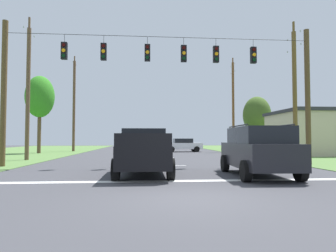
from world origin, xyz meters
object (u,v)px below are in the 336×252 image
at_px(suv_black, 258,150).
at_px(utility_pole_mid_right, 295,91).
at_px(tree_roadside_far_right, 257,115).
at_px(utility_pole_far_left, 74,105).
at_px(utility_pole_mid_left, 28,91).
at_px(pickup_truck, 144,151).
at_px(utility_pole_far_right, 233,104).
at_px(overhead_signal_span, 162,84).
at_px(distant_car_crossing_white, 183,145).
at_px(tree_roadside_right, 40,97).

relative_size(suv_black, utility_pole_mid_right, 0.50).
bearing_deg(tree_roadside_far_right, utility_pole_far_left, 177.23).
distance_m(utility_pole_mid_left, tree_roadside_far_right, 25.40).
relative_size(pickup_truck, tree_roadside_far_right, 0.82).
height_order(pickup_truck, utility_pole_far_right, utility_pole_far_right).
relative_size(overhead_signal_span, utility_pole_far_right, 1.58).
distance_m(suv_black, distant_car_crossing_white, 21.97).
xyz_separation_m(tree_roadside_right, tree_roadside_far_right, (24.21, 3.63, -1.41)).
xyz_separation_m(distant_car_crossing_white, tree_roadside_far_right, (9.12, 0.86, 3.53)).
height_order(overhead_signal_span, utility_pole_far_left, utility_pole_far_left).
bearing_deg(suv_black, utility_pole_mid_left, 142.91).
relative_size(distant_car_crossing_white, utility_pole_far_left, 0.38).
height_order(suv_black, tree_roadside_far_right, tree_roadside_far_right).
bearing_deg(utility_pole_far_left, tree_roadside_right, -116.33).
distance_m(pickup_truck, tree_roadside_far_right, 25.82).
xyz_separation_m(utility_pole_mid_right, utility_pole_far_right, (-0.17, 13.93, 0.70)).
xyz_separation_m(utility_pole_far_right, utility_pole_mid_left, (-18.61, -12.49, -0.66)).
xyz_separation_m(overhead_signal_span, distant_car_crossing_white, (3.41, 17.12, -3.80)).
height_order(suv_black, tree_roadside_right, tree_roadside_right).
xyz_separation_m(distant_car_crossing_white, tree_roadside_right, (-15.08, -2.77, 4.95)).
bearing_deg(tree_roadside_right, overhead_signal_span, -50.87).
xyz_separation_m(overhead_signal_span, utility_pole_mid_left, (-9.19, 4.83, 0.30)).
bearing_deg(utility_pole_far_right, pickup_truck, -116.33).
distance_m(pickup_truck, suv_black, 4.75).
relative_size(overhead_signal_span, tree_roadside_right, 2.21).
bearing_deg(tree_roadside_far_right, tree_roadside_right, -171.47).
xyz_separation_m(utility_pole_far_right, tree_roadside_far_right, (3.11, 0.66, -1.23)).
bearing_deg(tree_roadside_far_right, suv_black, -111.35).
bearing_deg(distant_car_crossing_white, utility_pole_far_right, 1.86).
bearing_deg(suv_black, overhead_signal_span, 126.68).
relative_size(overhead_signal_span, utility_pole_far_left, 1.54).
bearing_deg(suv_black, utility_pole_far_left, 118.50).
distance_m(utility_pole_mid_right, utility_pole_far_left, 24.58).
bearing_deg(suv_black, utility_pole_far_right, 75.32).
bearing_deg(utility_pole_mid_right, distant_car_crossing_white, 114.22).
bearing_deg(utility_pole_far_right, utility_pole_mid_right, -89.30).
bearing_deg(distant_car_crossing_white, utility_pole_far_left, 171.47).
height_order(suv_black, utility_pole_mid_left, utility_pole_mid_left).
distance_m(suv_black, utility_pole_mid_left, 16.50).
xyz_separation_m(utility_pole_far_left, tree_roadside_right, (-2.32, -4.69, 0.22)).
relative_size(utility_pole_mid_right, utility_pole_far_right, 0.89).
bearing_deg(utility_pole_mid_left, utility_pole_far_right, 33.86).
height_order(pickup_truck, distant_car_crossing_white, pickup_truck).
xyz_separation_m(distant_car_crossing_white, utility_pole_mid_left, (-12.60, -12.29, 4.10)).
bearing_deg(utility_pole_far_right, tree_roadside_right, -171.99).
bearing_deg(utility_pole_mid_left, tree_roadside_far_right, 31.18).
bearing_deg(distant_car_crossing_white, tree_roadside_right, -169.59).
bearing_deg(utility_pole_mid_right, overhead_signal_span, -160.59).
bearing_deg(overhead_signal_span, suv_black, -53.32).
distance_m(utility_pole_far_left, tree_roadside_far_right, 21.95).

